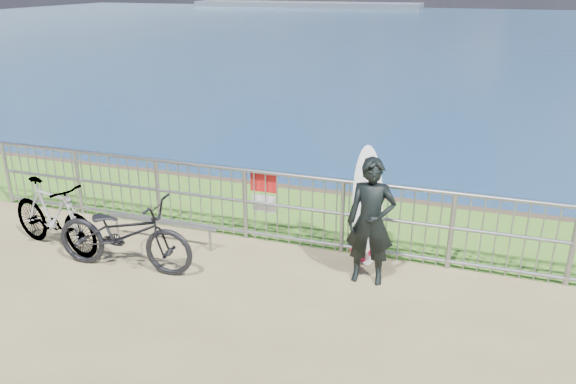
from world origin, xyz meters
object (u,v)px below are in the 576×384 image
(surfboard, at_px, (367,211))
(bicycle_near, at_px, (124,234))
(bicycle_far, at_px, (54,215))
(surfer, at_px, (371,222))

(surfboard, distance_m, bicycle_near, 3.32)
(bicycle_far, bearing_deg, surfboard, -63.38)
(bicycle_near, bearing_deg, surfboard, -71.47)
(surfboard, xyz_separation_m, bicycle_near, (-3.06, -1.25, -0.25))
(bicycle_near, relative_size, bicycle_far, 1.12)
(surfboard, bearing_deg, bicycle_near, -157.74)
(surfer, distance_m, surfboard, 0.55)
(surfboard, height_order, bicycle_near, surfboard)
(bicycle_near, distance_m, bicycle_far, 1.32)
(bicycle_far, bearing_deg, surfer, -70.22)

